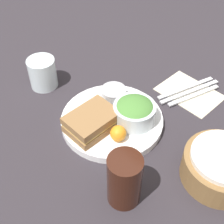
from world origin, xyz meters
The scene contains 13 objects.
ground_plane centered at (0.00, 0.00, 0.00)m, with size 4.00×4.00×0.00m, color #2D282D.
plate centered at (0.00, 0.00, 0.01)m, with size 0.26×0.26×0.02m, color white.
sandwich centered at (0.06, -0.01, 0.04)m, with size 0.12×0.09×0.05m.
salad_bowl centered at (-0.03, 0.04, 0.05)m, with size 0.11×0.11×0.06m.
dressing_cup centered at (-0.05, -0.05, 0.04)m, with size 0.07×0.07×0.04m, color #B7B7BC.
orange_wedge centered at (0.04, 0.06, 0.04)m, with size 0.04×0.04×0.04m, color orange.
drink_glass centered at (0.13, 0.17, 0.06)m, with size 0.07×0.07×0.13m, color #38190F.
bread_basket centered at (-0.06, 0.28, 0.04)m, with size 0.17×0.17×0.08m.
napkin centered at (-0.24, 0.07, 0.00)m, with size 0.12×0.17×0.00m, color beige.
fork centered at (-0.25, 0.05, 0.01)m, with size 0.19×0.01×0.01m, color silver.
knife centered at (-0.24, 0.07, 0.01)m, with size 0.20×0.01×0.01m, color silver.
spoon centered at (-0.24, 0.09, 0.01)m, with size 0.17×0.01×0.01m, color silver.
water_glass centered at (0.04, -0.25, 0.04)m, with size 0.08×0.08×0.09m, color silver.
Camera 1 is at (0.38, 0.40, 0.59)m, focal length 50.00 mm.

